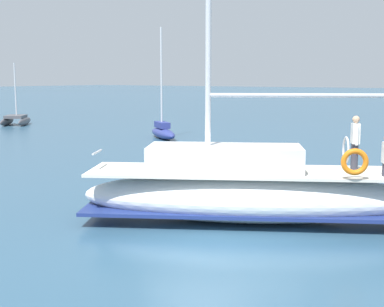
{
  "coord_description": "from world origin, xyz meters",
  "views": [
    {
      "loc": [
        -11.23,
        -7.45,
        4.09
      ],
      "look_at": [
        1.84,
        1.62,
        1.8
      ],
      "focal_mm": 49.52,
      "sensor_mm": 36.0,
      "label": 1
    }
  ],
  "objects_px": {
    "mooring_buoy": "(233,164)",
    "moored_sloop_near": "(16,120)",
    "main_sailboat": "(247,190)",
    "moored_catamaran": "(163,131)"
  },
  "relations": [
    {
      "from": "mooring_buoy",
      "to": "moored_sloop_near",
      "type": "bearing_deg",
      "value": 72.62
    },
    {
      "from": "main_sailboat",
      "to": "moored_catamaran",
      "type": "bearing_deg",
      "value": 44.37
    },
    {
      "from": "moored_sloop_near",
      "to": "moored_catamaran",
      "type": "distance_m",
      "value": 16.67
    },
    {
      "from": "main_sailboat",
      "to": "mooring_buoy",
      "type": "distance_m",
      "value": 8.91
    },
    {
      "from": "moored_catamaran",
      "to": "mooring_buoy",
      "type": "bearing_deg",
      "value": -127.4
    },
    {
      "from": "main_sailboat",
      "to": "moored_sloop_near",
      "type": "bearing_deg",
      "value": 63.3
    },
    {
      "from": "main_sailboat",
      "to": "moored_sloop_near",
      "type": "distance_m",
      "value": 35.15
    },
    {
      "from": "mooring_buoy",
      "to": "moored_catamaran",
      "type": "bearing_deg",
      "value": 52.6
    },
    {
      "from": "moored_sloop_near",
      "to": "moored_catamaran",
      "type": "relative_size",
      "value": 0.72
    },
    {
      "from": "main_sailboat",
      "to": "moored_sloop_near",
      "type": "xyz_separation_m",
      "value": [
        15.8,
        31.4,
        -0.42
      ]
    }
  ]
}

